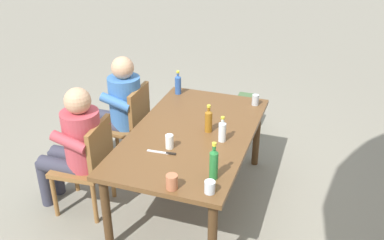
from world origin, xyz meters
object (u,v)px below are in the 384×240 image
(bottle_green, at_px, (214,163))
(backpack_by_near_side, at_px, (243,114))
(dining_table, at_px, (192,140))
(cup_white, at_px, (169,142))
(bottle_blue, at_px, (178,84))
(bottle_clear, at_px, (222,131))
(bottle_amber, at_px, (209,120))
(cup_steel, at_px, (255,100))
(chair_near_left, at_px, (130,122))
(cup_glass, at_px, (210,187))
(person_in_white_shirt, at_px, (75,143))
(person_in_plaid_shirt, at_px, (119,106))
(table_knife, at_px, (164,153))
(chair_near_right, at_px, (89,162))
(cup_terracotta, at_px, (172,182))

(bottle_green, distance_m, backpack_by_near_side, 2.18)
(dining_table, distance_m, cup_white, 0.34)
(dining_table, xyz_separation_m, bottle_blue, (-0.73, -0.40, 0.18))
(bottle_blue, distance_m, bottle_green, 1.52)
(bottle_clear, bearing_deg, bottle_amber, -127.72)
(bottle_blue, distance_m, bottle_amber, 0.85)
(dining_table, height_order, cup_steel, cup_steel)
(dining_table, distance_m, bottle_green, 0.72)
(bottle_blue, xyz_separation_m, cup_steel, (0.01, 0.80, -0.05))
(cup_steel, height_order, cup_white, cup_white)
(bottle_amber, height_order, bottle_green, bottle_green)
(bottle_blue, relative_size, cup_steel, 2.33)
(chair_near_left, distance_m, backpack_by_near_side, 1.46)
(bottle_clear, height_order, cup_glass, bottle_clear)
(cup_steel, xyz_separation_m, cup_glass, (1.48, -0.01, -0.01))
(person_in_white_shirt, distance_m, person_in_plaid_shirt, 0.79)
(person_in_white_shirt, relative_size, table_knife, 4.90)
(dining_table, height_order, table_knife, table_knife)
(chair_near_right, height_order, table_knife, chair_near_right)
(chair_near_left, relative_size, cup_white, 7.41)
(bottle_green, height_order, cup_white, bottle_green)
(bottle_blue, relative_size, cup_terracotta, 2.26)
(bottle_green, relative_size, cup_terracotta, 2.71)
(person_in_white_shirt, distance_m, bottle_green, 1.31)
(chair_near_right, bearing_deg, bottle_green, 80.31)
(person_in_white_shirt, relative_size, cup_steel, 11.13)
(chair_near_right, xyz_separation_m, cup_terracotta, (0.41, 0.94, 0.29))
(chair_near_left, xyz_separation_m, cup_terracotta, (1.20, 0.94, 0.29))
(cup_glass, bearing_deg, bottle_amber, -162.32)
(chair_near_left, distance_m, bottle_blue, 0.63)
(chair_near_left, height_order, cup_glass, chair_near_left)
(person_in_white_shirt, xyz_separation_m, bottle_clear, (-0.34, 1.20, 0.16))
(bottle_amber, height_order, cup_steel, bottle_amber)
(bottle_amber, bearing_deg, bottle_blue, -141.43)
(cup_glass, bearing_deg, cup_terracotta, -81.10)
(chair_near_left, distance_m, bottle_amber, 1.05)
(person_in_plaid_shirt, distance_m, cup_steel, 1.36)
(chair_near_right, height_order, bottle_blue, bottle_blue)
(dining_table, bearing_deg, table_knife, -14.78)
(dining_table, bearing_deg, bottle_green, 31.89)
(chair_near_left, height_order, bottle_clear, bottle_clear)
(cup_steel, bearing_deg, bottle_green, -1.60)
(cup_terracotta, bearing_deg, bottle_green, 132.00)
(bottle_blue, bearing_deg, cup_white, 16.92)
(person_in_white_shirt, bearing_deg, bottle_clear, 105.77)
(person_in_plaid_shirt, bearing_deg, chair_near_right, 7.95)
(bottle_green, xyz_separation_m, cup_terracotta, (0.21, -0.24, -0.07))
(bottle_clear, height_order, cup_white, bottle_clear)
(cup_white, bearing_deg, bottle_amber, 149.51)
(cup_terracotta, bearing_deg, person_in_white_shirt, -111.27)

